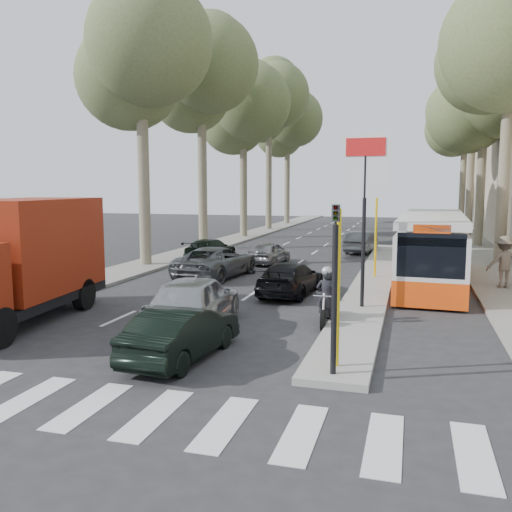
{
  "coord_description": "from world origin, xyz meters",
  "views": [
    {
      "loc": [
        4.69,
        -12.16,
        3.94
      ],
      "look_at": [
        -0.37,
        5.38,
        1.6
      ],
      "focal_mm": 38.0,
      "sensor_mm": 36.0,
      "label": 1
    }
  ],
  "objects": [
    {
      "name": "pedestrian_far",
      "position": [
        8.11,
        9.99,
        1.11
      ],
      "size": [
        1.37,
        0.84,
        1.97
      ],
      "primitive_type": "imported",
      "rotation": [
        0.0,
        0.0,
        3.37
      ],
      "color": "#665A4D",
      "rests_on": "sidewalk_right"
    },
    {
      "name": "sidewalk_right",
      "position": [
        8.6,
        25.0,
        0.06
      ],
      "size": [
        3.2,
        70.0,
        0.12
      ],
      "primitive_type": "cube",
      "color": "gray",
      "rests_on": "ground"
    },
    {
      "name": "tree_l_b",
      "position": [
        -7.97,
        20.11,
        11.07
      ],
      "size": [
        7.4,
        7.2,
        14.88
      ],
      "color": "#6B604C",
      "rests_on": "ground"
    },
    {
      "name": "tree_l_a",
      "position": [
        -7.87,
        12.11,
        10.38
      ],
      "size": [
        7.4,
        7.2,
        14.1
      ],
      "color": "#6B604C",
      "rests_on": "ground"
    },
    {
      "name": "city_bus",
      "position": [
        5.53,
        10.9,
        1.5
      ],
      "size": [
        2.81,
        10.92,
        2.85
      ],
      "rotation": [
        0.0,
        0.0,
        -0.04
      ],
      "color": "#F4480D",
      "rests_on": "ground"
    },
    {
      "name": "queue_car_a",
      "position": [
        -3.5,
        9.94,
        0.67
      ],
      "size": [
        2.81,
        5.07,
        1.34
      ],
      "primitive_type": "imported",
      "rotation": [
        0.0,
        0.0,
        3.02
      ],
      "color": "#4E5256",
      "rests_on": "ground"
    },
    {
      "name": "ground",
      "position": [
        0.0,
        0.0,
        0.0
      ],
      "size": [
        120.0,
        120.0,
        0.0
      ],
      "primitive_type": "plane",
      "color": "#28282B",
      "rests_on": "ground"
    },
    {
      "name": "queue_car_b",
      "position": [
        0.48,
        7.0,
        0.6
      ],
      "size": [
        2.02,
        4.27,
        1.2
      ],
      "primitive_type": "imported",
      "rotation": [
        0.0,
        0.0,
        3.06
      ],
      "color": "black",
      "rests_on": "ground"
    },
    {
      "name": "motorcycle",
      "position": [
        2.39,
        3.21,
        0.77
      ],
      "size": [
        0.73,
        1.99,
        1.69
      ],
      "rotation": [
        0.0,
        0.0,
        0.04
      ],
      "color": "black",
      "rests_on": "ground"
    },
    {
      "name": "traffic_island",
      "position": [
        3.25,
        11.0,
        0.08
      ],
      "size": [
        1.5,
        26.0,
        0.16
      ],
      "primitive_type": "cube",
      "color": "gray",
      "rests_on": "ground"
    },
    {
      "name": "tree_r_c",
      "position": [
        9.03,
        26.11,
        9.69
      ],
      "size": [
        7.4,
        7.2,
        13.32
      ],
      "color": "#6B604C",
      "rests_on": "ground"
    },
    {
      "name": "silver_hatchback",
      "position": [
        -1.1,
        1.66,
        0.77
      ],
      "size": [
        2.16,
        4.63,
        1.53
      ],
      "primitive_type": "imported",
      "rotation": [
        0.0,
        0.0,
        3.22
      ],
      "color": "#A7AAAF",
      "rests_on": "ground"
    },
    {
      "name": "queue_car_c",
      "position": [
        -2.3,
        14.53,
        0.58
      ],
      "size": [
        1.74,
        3.54,
        1.16
      ],
      "primitive_type": "imported",
      "rotation": [
        0.0,
        0.0,
        3.03
      ],
      "color": "gray",
      "rests_on": "ground"
    },
    {
      "name": "queue_car_d",
      "position": [
        1.8,
        20.73,
        0.63
      ],
      "size": [
        1.75,
        3.97,
        1.27
      ],
      "primitive_type": "imported",
      "rotation": [
        0.0,
        0.0,
        3.03
      ],
      "color": "#55585E",
      "rests_on": "ground"
    },
    {
      "name": "tree_l_e",
      "position": [
        -7.97,
        44.11,
        10.73
      ],
      "size": [
        7.4,
        7.2,
        14.49
      ],
      "color": "#6B604C",
      "rests_on": "ground"
    },
    {
      "name": "red_truck",
      "position": [
        -6.32,
        0.87,
        1.89
      ],
      "size": [
        3.19,
        6.93,
        3.58
      ],
      "rotation": [
        0.0,
        0.0,
        0.1
      ],
      "color": "black",
      "rests_on": "ground"
    },
    {
      "name": "tree_r_d",
      "position": [
        9.13,
        34.11,
        11.07
      ],
      "size": [
        7.4,
        7.2,
        14.88
      ],
      "color": "#6B604C",
      "rests_on": "ground"
    },
    {
      "name": "dark_hatchback",
      "position": [
        -0.29,
        -1.0,
        0.61
      ],
      "size": [
        1.62,
        3.83,
        1.23
      ],
      "primitive_type": "imported",
      "rotation": [
        0.0,
        0.0,
        3.06
      ],
      "color": "black",
      "rests_on": "ground"
    },
    {
      "name": "tree_l_d",
      "position": [
        -7.87,
        36.11,
        11.76
      ],
      "size": [
        7.4,
        7.2,
        15.66
      ],
      "color": "#6B604C",
      "rests_on": "ground"
    },
    {
      "name": "median_left",
      "position": [
        -8.0,
        28.0,
        0.06
      ],
      "size": [
        2.4,
        64.0,
        0.12
      ],
      "primitive_type": "cube",
      "color": "gray",
      "rests_on": "ground"
    },
    {
      "name": "tree_l_c",
      "position": [
        -7.77,
        28.11,
        10.04
      ],
      "size": [
        7.4,
        7.2,
        13.71
      ],
      "color": "#6B604C",
      "rests_on": "ground"
    },
    {
      "name": "traffic_light_island",
      "position": [
        3.25,
        -1.5,
        2.49
      ],
      "size": [
        0.16,
        0.41,
        3.6
      ],
      "color": "black",
      "rests_on": "ground"
    },
    {
      "name": "tree_r_e",
      "position": [
        9.23,
        42.11,
        10.38
      ],
      "size": [
        7.4,
        7.2,
        14.1
      ],
      "color": "#6B604C",
      "rests_on": "ground"
    },
    {
      "name": "billboard",
      "position": [
        3.25,
        5.0,
        3.7
      ],
      "size": [
        1.5,
        12.1,
        5.6
      ],
      "color": "yellow",
      "rests_on": "ground"
    },
    {
      "name": "queue_car_e",
      "position": [
        -5.69,
        14.95,
        0.59
      ],
      "size": [
        1.92,
        4.14,
        1.17
      ],
      "primitive_type": "imported",
      "rotation": [
        0.0,
        0.0,
        3.07
      ],
      "color": "black",
      "rests_on": "ground"
    }
  ]
}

